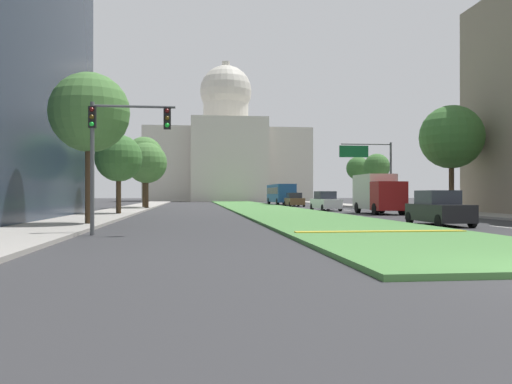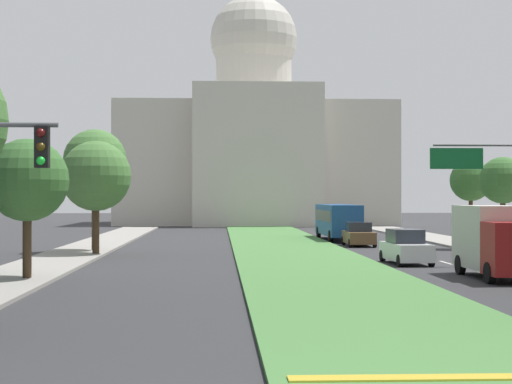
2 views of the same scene
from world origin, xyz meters
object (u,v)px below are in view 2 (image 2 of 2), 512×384
at_px(box_truck_delivery, 496,240).
at_px(city_bus, 338,219).
at_px(sedan_midblock, 406,248).
at_px(street_tree_left_far, 96,176).
at_px(overhead_guide_sign, 490,177).
at_px(street_tree_right_distant, 471,181).
at_px(capitol_building, 254,147).
at_px(street_tree_left_mid, 27,181).
at_px(street_tree_left_distant, 95,161).
at_px(sedan_distant, 359,235).
at_px(street_tree_right_far, 503,181).

height_order(box_truck_delivery, city_bus, box_truck_delivery).
bearing_deg(sedan_midblock, street_tree_left_far, 158.66).
height_order(overhead_guide_sign, street_tree_right_distant, overhead_guide_sign).
distance_m(capitol_building, street_tree_left_far, 63.24).
distance_m(overhead_guide_sign, street_tree_left_far, 23.12).
height_order(capitol_building, street_tree_left_mid, capitol_building).
bearing_deg(capitol_building, street_tree_right_distant, -77.18).
distance_m(capitol_building, street_tree_left_distant, 59.72).
xyz_separation_m(street_tree_left_mid, sedan_distant, (18.36, 25.12, -3.46)).
xyz_separation_m(capitol_building, street_tree_right_distant, (12.70, -55.80, -5.58)).
distance_m(street_tree_left_distant, sedan_distant, 19.89).
bearing_deg(box_truck_delivery, street_tree_left_mid, -178.90).
bearing_deg(street_tree_left_mid, street_tree_left_distant, 89.66).
bearing_deg(street_tree_right_distant, overhead_guide_sign, -102.77).
height_order(street_tree_right_far, city_bus, street_tree_right_far).
xyz_separation_m(street_tree_right_distant, sedan_distant, (-7.20, 3.70, -3.87)).
distance_m(street_tree_left_far, street_tree_right_distant, 25.57).
height_order(street_tree_right_far, box_truck_delivery, street_tree_right_far).
relative_size(street_tree_right_far, street_tree_left_distant, 0.76).
distance_m(street_tree_left_mid, street_tree_right_far, 30.54).
relative_size(overhead_guide_sign, city_bus, 0.59).
xyz_separation_m(sedan_distant, city_bus, (-0.32, 8.53, 0.95)).
distance_m(street_tree_left_distant, street_tree_right_distant, 25.58).
relative_size(street_tree_left_far, sedan_distant, 1.53).
bearing_deg(capitol_building, sedan_distant, -83.97).
relative_size(sedan_midblock, box_truck_delivery, 0.73).
distance_m(street_tree_left_far, street_tree_left_distant, 3.84).
distance_m(capitol_building, overhead_guide_sign, 70.78).
xyz_separation_m(capitol_building, street_tree_left_mid, (-12.86, -77.21, -5.99)).
relative_size(overhead_guide_sign, sedan_distant, 1.42).
relative_size(street_tree_left_distant, sedan_distant, 1.74).
xyz_separation_m(capitol_building, box_truck_delivery, (7.54, -76.82, -8.60)).
xyz_separation_m(street_tree_left_mid, street_tree_right_distant, (25.55, 21.41, 0.41)).
distance_m(street_tree_right_far, street_tree_right_distant, 5.39).
relative_size(street_tree_left_mid, street_tree_left_far, 0.87).
bearing_deg(street_tree_right_distant, street_tree_left_mid, -140.04).
xyz_separation_m(overhead_guide_sign, street_tree_left_distant, (-22.24, 11.72, 1.28)).
relative_size(street_tree_right_far, sedan_midblock, 1.31).
height_order(street_tree_left_mid, sedan_midblock, street_tree_left_mid).
distance_m(sedan_distant, box_truck_delivery, 24.82).
height_order(overhead_guide_sign, sedan_midblock, overhead_guide_sign).
xyz_separation_m(street_tree_left_mid, street_tree_left_far, (0.70, 15.39, 0.56)).
relative_size(capitol_building, street_tree_left_far, 5.09).
xyz_separation_m(sedan_midblock, sedan_distant, (0.18, 16.55, -0.04)).
bearing_deg(sedan_distant, street_tree_right_far, -49.96).
bearing_deg(overhead_guide_sign, street_tree_left_far, 159.53).
height_order(capitol_building, sedan_distant, capitol_building).
bearing_deg(street_tree_left_far, street_tree_left_mid, -92.60).
bearing_deg(capitol_building, street_tree_right_far, -77.89).
relative_size(street_tree_right_far, sedan_distant, 1.33).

